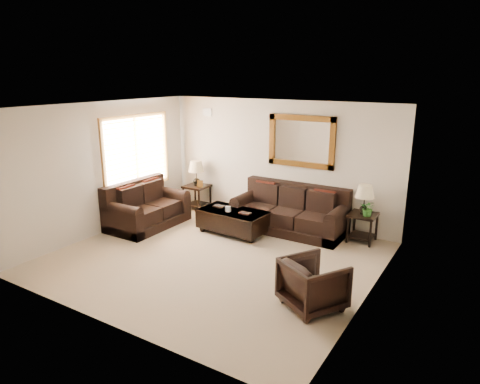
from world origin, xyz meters
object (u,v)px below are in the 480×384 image
Objects in this scene: sofa at (290,214)px; armchair at (313,282)px; coffee_table at (233,219)px; end_table_left at (197,178)px; end_table_right at (364,205)px; loveseat at (146,210)px.

sofa is 2.97× the size of armchair.
sofa is at bearing 42.91° from coffee_table.
end_table_left is (-2.59, 0.15, 0.44)m from sofa.
end_table_right is at bearing 6.16° from sofa.
coffee_table is 3.20m from armchair.
sofa is 3.14m from armchair.
end_table_right is (1.49, 0.16, 0.41)m from sofa.
end_table_left is at bearing 176.69° from sofa.
end_table_left is 5.10m from armchair.
loveseat is at bearing 14.74° from armchair.
loveseat reaches higher than sofa.
end_table_left reaches higher than armchair.
end_table_left is 0.82× the size of coffee_table.
armchair is at bearing -87.40° from end_table_right.
end_table_right is 2.65m from coffee_table.
loveseat is 2.19× the size of armchair.
sofa is 2.63m from end_table_left.
sofa reaches higher than armchair.
end_table_right is at bearing 24.30° from coffee_table.
loveseat is 4.60m from end_table_right.
armchair is at bearing -34.01° from end_table_left.
end_table_right is at bearing -70.15° from loveseat.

